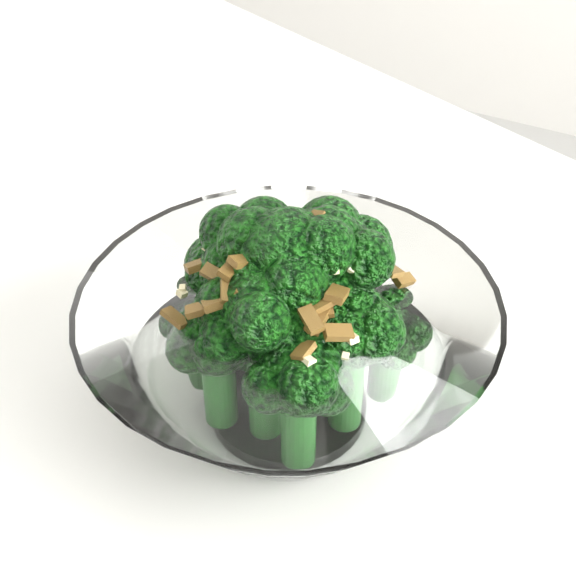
% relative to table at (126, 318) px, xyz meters
% --- Properties ---
extents(table, '(1.40, 1.16, 0.75)m').
position_rel_table_xyz_m(table, '(0.00, 0.00, 0.00)').
color(table, white).
rests_on(table, ground).
extents(broccoli_dish, '(0.25, 0.25, 0.16)m').
position_rel_table_xyz_m(broccoli_dish, '(0.20, -0.08, 0.13)').
color(broccoli_dish, white).
rests_on(broccoli_dish, table).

